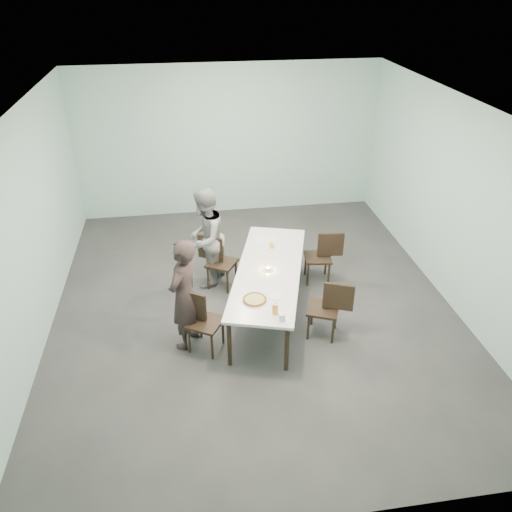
{
  "coord_description": "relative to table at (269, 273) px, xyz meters",
  "views": [
    {
      "loc": [
        -0.9,
        -6.19,
        4.56
      ],
      "look_at": [
        0.0,
        -0.2,
        1.0
      ],
      "focal_mm": 35.0,
      "sensor_mm": 36.0,
      "label": 1
    }
  ],
  "objects": [
    {
      "name": "room_shell",
      "position": [
        -0.19,
        0.19,
        1.33
      ],
      "size": [
        6.02,
        7.02,
        3.01
      ],
      "color": "#A5CFCA",
      "rests_on": "ground"
    },
    {
      "name": "chair_far_left",
      "position": [
        -0.69,
        0.84,
        -0.19
      ],
      "size": [
        0.64,
        0.57,
        0.87
      ],
      "rotation": [
        0.0,
        0.0,
        -0.52
      ],
      "color": "black",
      "rests_on": "ground"
    },
    {
      "name": "pizza",
      "position": [
        -0.32,
        -0.74,
        0.08
      ],
      "size": [
        0.34,
        0.34,
        0.04
      ],
      "color": "white",
      "rests_on": "table"
    },
    {
      "name": "chair_near_right",
      "position": [
        0.73,
        -0.66,
        -0.19
      ],
      "size": [
        0.65,
        0.55,
        0.87
      ],
      "rotation": [
        0.0,
        0.0,
        2.74
      ],
      "color": "black",
      "rests_on": "ground"
    },
    {
      "name": "menu",
      "position": [
        0.09,
        0.88,
        0.06
      ],
      "size": [
        0.35,
        0.3,
        0.01
      ],
      "primitive_type": "cube",
      "rotation": [
        0.0,
        0.0,
        -0.28
      ],
      "color": "silver",
      "rests_on": "table"
    },
    {
      "name": "diner_far",
      "position": [
        -0.86,
        0.96,
        0.13
      ],
      "size": [
        0.91,
        0.99,
        1.64
      ],
      "primitive_type": "imported",
      "rotation": [
        0.0,
        0.0,
        -2.03
      ],
      "color": "gray",
      "rests_on": "ground"
    },
    {
      "name": "ground",
      "position": [
        -0.19,
        0.19,
        -0.69
      ],
      "size": [
        7.0,
        7.0,
        0.0
      ],
      "primitive_type": "plane",
      "color": "#333335",
      "rests_on": "ground"
    },
    {
      "name": "chair_near_left",
      "position": [
        -1.05,
        -0.65,
        -0.19
      ],
      "size": [
        0.64,
        0.57,
        0.87
      ],
      "rotation": [
        0.0,
        0.0,
        -0.53
      ],
      "color": "black",
      "rests_on": "ground"
    },
    {
      "name": "side_plate",
      "position": [
        -0.02,
        -0.68,
        0.06
      ],
      "size": [
        0.18,
        0.18,
        0.01
      ],
      "primitive_type": "cylinder",
      "color": "white",
      "rests_on": "table"
    },
    {
      "name": "table",
      "position": [
        0.0,
        0.0,
        0.0
      ],
      "size": [
        1.59,
        2.75,
        0.75
      ],
      "rotation": [
        0.0,
        0.0,
        -0.28
      ],
      "color": "white",
      "rests_on": "ground"
    },
    {
      "name": "tealight",
      "position": [
        -0.02,
        -0.02,
        0.08
      ],
      "size": [
        0.06,
        0.06,
        0.05
      ],
      "color": "silver",
      "rests_on": "table"
    },
    {
      "name": "diner_near",
      "position": [
        -1.22,
        -0.55,
        0.11
      ],
      "size": [
        0.64,
        0.7,
        1.61
      ],
      "primitive_type": "imported",
      "rotation": [
        0.0,
        0.0,
        -2.12
      ],
      "color": "black",
      "rests_on": "ground"
    },
    {
      "name": "chair_far_right",
      "position": [
        1.02,
        0.73,
        -0.19
      ],
      "size": [
        0.63,
        0.47,
        0.87
      ],
      "rotation": [
        0.0,
        0.0,
        3.02
      ],
      "color": "black",
      "rests_on": "ground"
    },
    {
      "name": "water_tumbler",
      "position": [
        -0.04,
        -1.19,
        0.1
      ],
      "size": [
        0.08,
        0.08,
        0.09
      ],
      "primitive_type": "cylinder",
      "color": "silver",
      "rests_on": "table"
    },
    {
      "name": "amber_tumbler",
      "position": [
        0.15,
        0.63,
        0.1
      ],
      "size": [
        0.07,
        0.07,
        0.08
      ],
      "primitive_type": "cylinder",
      "color": "gold",
      "rests_on": "table"
    },
    {
      "name": "beer_glass",
      "position": [
        -0.1,
        -1.05,
        0.13
      ],
      "size": [
        0.08,
        0.08,
        0.15
      ],
      "primitive_type": "cylinder",
      "color": "gold",
      "rests_on": "table"
    }
  ]
}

